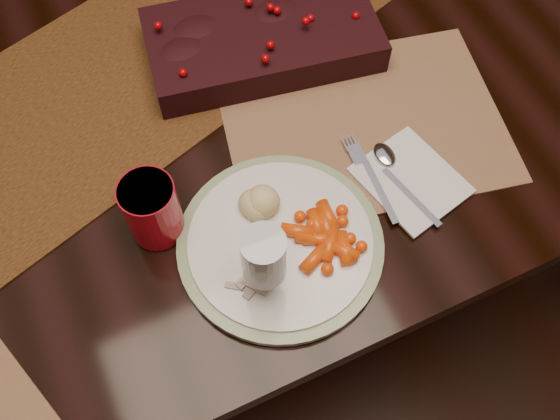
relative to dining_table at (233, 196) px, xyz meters
name	(u,v)px	position (x,y,z in m)	size (l,w,h in m)	color
floor	(242,263)	(0.00, 0.00, -0.38)	(5.00, 5.00, 0.00)	black
dining_table	(233,196)	(0.00, 0.00, 0.00)	(1.80, 1.00, 0.75)	black
table_runner	(169,47)	(-0.04, 0.12, 0.38)	(1.86, 0.38, 0.00)	#41210B
centerpiece	(262,36)	(0.10, 0.04, 0.42)	(0.39, 0.20, 0.08)	black
placemat_main	(364,125)	(0.19, -0.18, 0.38)	(0.45, 0.33, 0.00)	brown
dinner_plate	(280,243)	(-0.03, -0.32, 0.39)	(0.30, 0.30, 0.02)	white
baby_carrots	(311,247)	(0.00, -0.35, 0.40)	(0.11, 0.09, 0.02)	#E94609
mashed_potatoes	(257,200)	(-0.04, -0.25, 0.42)	(0.09, 0.08, 0.05)	beige
turkey_shreds	(248,284)	(-0.10, -0.36, 0.40)	(0.06, 0.05, 0.01)	tan
napkin	(411,180)	(0.20, -0.30, 0.38)	(0.13, 0.15, 0.01)	white
fork	(374,182)	(0.14, -0.28, 0.39)	(0.02, 0.15, 0.00)	white
spoon	(403,183)	(0.18, -0.30, 0.39)	(0.03, 0.15, 0.00)	#B6B6D7
red_cup	(152,210)	(-0.18, -0.21, 0.43)	(0.08, 0.08, 0.11)	maroon
wine_glass	(264,269)	(-0.08, -0.37, 0.46)	(0.06, 0.06, 0.16)	silver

